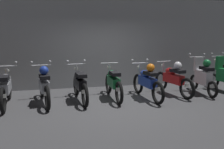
# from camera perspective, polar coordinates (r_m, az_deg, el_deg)

# --- Properties ---
(ground_plane) EXTENTS (80.00, 80.00, 0.00)m
(ground_plane) POSITION_cam_1_polar(r_m,az_deg,el_deg) (6.31, 1.71, -7.61)
(ground_plane) COLOR #424244
(back_wall) EXTENTS (16.00, 0.30, 3.25)m
(back_wall) POSITION_cam_1_polar(r_m,az_deg,el_deg) (8.45, -2.45, 7.99)
(back_wall) COLOR #9EA0A3
(back_wall) RESTS_ON ground
(motorbike_slot_1) EXTENTS (0.59, 1.95, 1.15)m
(motorbike_slot_1) POSITION_cam_1_polar(r_m,az_deg,el_deg) (6.78, -25.14, -3.02)
(motorbike_slot_1) COLOR black
(motorbike_slot_1) RESTS_ON ground
(motorbike_slot_2) EXTENTS (0.60, 1.94, 1.15)m
(motorbike_slot_2) POSITION_cam_1_polar(r_m,az_deg,el_deg) (6.60, -16.72, -2.52)
(motorbike_slot_2) COLOR black
(motorbike_slot_2) RESTS_ON ground
(motorbike_slot_3) EXTENTS (0.59, 1.95, 1.15)m
(motorbike_slot_3) POSITION_cam_1_polar(r_m,az_deg,el_deg) (6.64, -8.07, -2.42)
(motorbike_slot_3) COLOR black
(motorbike_slot_3) RESTS_ON ground
(motorbike_slot_4) EXTENTS (0.56, 1.95, 1.03)m
(motorbike_slot_4) POSITION_cam_1_polar(r_m,az_deg,el_deg) (6.84, 0.28, -1.99)
(motorbike_slot_4) COLOR black
(motorbike_slot_4) RESTS_ON ground
(motorbike_slot_5) EXTENTS (0.59, 1.95, 1.15)m
(motorbike_slot_5) POSITION_cam_1_polar(r_m,az_deg,el_deg) (6.91, 8.81, -1.67)
(motorbike_slot_5) COLOR black
(motorbike_slot_5) RESTS_ON ground
(motorbike_slot_6) EXTENTS (0.60, 1.93, 1.08)m
(motorbike_slot_6) POSITION_cam_1_polar(r_m,az_deg,el_deg) (7.57, 15.09, -0.92)
(motorbike_slot_6) COLOR black
(motorbike_slot_6) RESTS_ON ground
(motorbike_slot_7) EXTENTS (0.59, 1.68, 1.29)m
(motorbike_slot_7) POSITION_cam_1_polar(r_m,az_deg,el_deg) (7.99, 21.83, -0.43)
(motorbike_slot_7) COLOR black
(motorbike_slot_7) RESTS_ON ground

